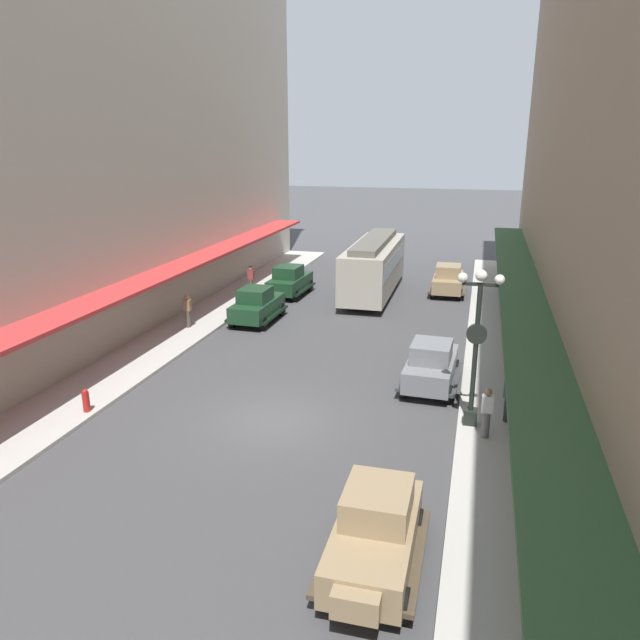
{
  "coord_description": "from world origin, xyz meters",
  "views": [
    {
      "loc": [
        6.29,
        -17.58,
        9.16
      ],
      "look_at": [
        0.0,
        6.0,
        1.8
      ],
      "focal_mm": 33.96,
      "sensor_mm": 36.0,
      "label": 1
    }
  ],
  "objects_px": {
    "parked_car_4": "(431,363)",
    "pedestrian_5": "(509,398)",
    "parked_car_1": "(448,279)",
    "pedestrian_2": "(251,279)",
    "parked_car_3": "(290,280)",
    "fire_hydrant": "(86,400)",
    "parked_car_2": "(257,304)",
    "lamp_post_with_clock": "(476,342)",
    "pedestrian_3": "(487,413)",
    "parked_car_0": "(375,529)",
    "pedestrian_1": "(511,302)",
    "streetcar": "(374,264)",
    "pedestrian_4": "(188,311)",
    "pedestrian_0": "(537,454)"
  },
  "relations": [
    {
      "from": "parked_car_0",
      "to": "pedestrian_4",
      "type": "xyz_separation_m",
      "value": [
        -11.95,
        14.73,
        0.05
      ]
    },
    {
      "from": "parked_car_3",
      "to": "fire_hydrant",
      "type": "relative_size",
      "value": 5.26
    },
    {
      "from": "parked_car_1",
      "to": "parked_car_3",
      "type": "relative_size",
      "value": 0.99
    },
    {
      "from": "pedestrian_3",
      "to": "parked_car_0",
      "type": "bearing_deg",
      "value": -109.52
    },
    {
      "from": "streetcar",
      "to": "pedestrian_5",
      "type": "bearing_deg",
      "value": -65.34
    },
    {
      "from": "parked_car_0",
      "to": "pedestrian_2",
      "type": "xyz_separation_m",
      "value": [
        -11.44,
        22.02,
        0.07
      ]
    },
    {
      "from": "parked_car_2",
      "to": "pedestrian_1",
      "type": "distance_m",
      "value": 13.2
    },
    {
      "from": "lamp_post_with_clock",
      "to": "fire_hydrant",
      "type": "relative_size",
      "value": 6.29
    },
    {
      "from": "pedestrian_1",
      "to": "pedestrian_3",
      "type": "bearing_deg",
      "value": -94.95
    },
    {
      "from": "parked_car_0",
      "to": "pedestrian_2",
      "type": "relative_size",
      "value": 2.55
    },
    {
      "from": "pedestrian_0",
      "to": "streetcar",
      "type": "bearing_deg",
      "value": 112.08
    },
    {
      "from": "parked_car_4",
      "to": "pedestrian_5",
      "type": "distance_m",
      "value": 3.81
    },
    {
      "from": "parked_car_2",
      "to": "pedestrian_0",
      "type": "height_order",
      "value": "parked_car_2"
    },
    {
      "from": "parked_car_4",
      "to": "pedestrian_2",
      "type": "height_order",
      "value": "parked_car_4"
    },
    {
      "from": "parked_car_3",
      "to": "pedestrian_4",
      "type": "height_order",
      "value": "parked_car_3"
    },
    {
      "from": "parked_car_1",
      "to": "pedestrian_2",
      "type": "bearing_deg",
      "value": -163.43
    },
    {
      "from": "parked_car_1",
      "to": "parked_car_2",
      "type": "relative_size",
      "value": 1.0
    },
    {
      "from": "parked_car_0",
      "to": "streetcar",
      "type": "bearing_deg",
      "value": 100.21
    },
    {
      "from": "parked_car_3",
      "to": "pedestrian_3",
      "type": "relative_size",
      "value": 2.63
    },
    {
      "from": "parked_car_2",
      "to": "pedestrian_4",
      "type": "relative_size",
      "value": 2.61
    },
    {
      "from": "fire_hydrant",
      "to": "pedestrian_2",
      "type": "distance_m",
      "value": 17.02
    },
    {
      "from": "streetcar",
      "to": "pedestrian_2",
      "type": "height_order",
      "value": "streetcar"
    },
    {
      "from": "pedestrian_4",
      "to": "parked_car_3",
      "type": "bearing_deg",
      "value": 70.97
    },
    {
      "from": "parked_car_4",
      "to": "lamp_post_with_clock",
      "type": "xyz_separation_m",
      "value": [
        1.56,
        -3.15,
        2.04
      ]
    },
    {
      "from": "parked_car_2",
      "to": "parked_car_3",
      "type": "relative_size",
      "value": 0.99
    },
    {
      "from": "parked_car_3",
      "to": "parked_car_4",
      "type": "distance_m",
      "value": 15.36
    },
    {
      "from": "pedestrian_0",
      "to": "pedestrian_3",
      "type": "distance_m",
      "value": 2.64
    },
    {
      "from": "pedestrian_0",
      "to": "pedestrian_5",
      "type": "height_order",
      "value": "same"
    },
    {
      "from": "parked_car_0",
      "to": "fire_hydrant",
      "type": "height_order",
      "value": "parked_car_0"
    },
    {
      "from": "streetcar",
      "to": "pedestrian_0",
      "type": "height_order",
      "value": "streetcar"
    },
    {
      "from": "parked_car_4",
      "to": "pedestrian_1",
      "type": "height_order",
      "value": "parked_car_4"
    },
    {
      "from": "fire_hydrant",
      "to": "pedestrian_0",
      "type": "relative_size",
      "value": 0.5
    },
    {
      "from": "parked_car_1",
      "to": "lamp_post_with_clock",
      "type": "distance_m",
      "value": 18.18
    },
    {
      "from": "pedestrian_1",
      "to": "pedestrian_2",
      "type": "height_order",
      "value": "pedestrian_2"
    },
    {
      "from": "streetcar",
      "to": "pedestrian_5",
      "type": "height_order",
      "value": "streetcar"
    },
    {
      "from": "lamp_post_with_clock",
      "to": "pedestrian_4",
      "type": "xyz_separation_m",
      "value": [
        -13.81,
        7.26,
        -2.0
      ]
    },
    {
      "from": "parked_car_2",
      "to": "pedestrian_5",
      "type": "relative_size",
      "value": 2.61
    },
    {
      "from": "parked_car_2",
      "to": "lamp_post_with_clock",
      "type": "bearing_deg",
      "value": -40.8
    },
    {
      "from": "fire_hydrant",
      "to": "pedestrian_5",
      "type": "bearing_deg",
      "value": 11.97
    },
    {
      "from": "lamp_post_with_clock",
      "to": "pedestrian_2",
      "type": "bearing_deg",
      "value": 132.43
    },
    {
      "from": "parked_car_1",
      "to": "pedestrian_2",
      "type": "xyz_separation_m",
      "value": [
        -11.46,
        -3.41,
        0.07
      ]
    },
    {
      "from": "parked_car_3",
      "to": "parked_car_4",
      "type": "bearing_deg",
      "value": -51.76
    },
    {
      "from": "lamp_post_with_clock",
      "to": "pedestrian_3",
      "type": "height_order",
      "value": "lamp_post_with_clock"
    },
    {
      "from": "parked_car_0",
      "to": "parked_car_3",
      "type": "height_order",
      "value": "same"
    },
    {
      "from": "parked_car_1",
      "to": "parked_car_0",
      "type": "bearing_deg",
      "value": -90.05
    },
    {
      "from": "parked_car_0",
      "to": "parked_car_3",
      "type": "distance_m",
      "value": 24.48
    },
    {
      "from": "parked_car_1",
      "to": "pedestrian_3",
      "type": "bearing_deg",
      "value": -82.96
    },
    {
      "from": "parked_car_3",
      "to": "pedestrian_4",
      "type": "xyz_separation_m",
      "value": [
        -2.74,
        -7.95,
        0.05
      ]
    },
    {
      "from": "parked_car_1",
      "to": "lamp_post_with_clock",
      "type": "height_order",
      "value": "lamp_post_with_clock"
    },
    {
      "from": "pedestrian_3",
      "to": "fire_hydrant",
      "type": "bearing_deg",
      "value": -173.09
    }
  ]
}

